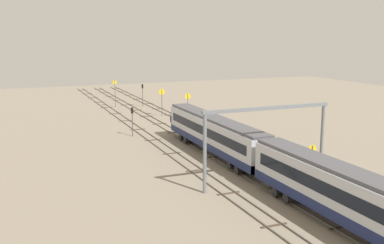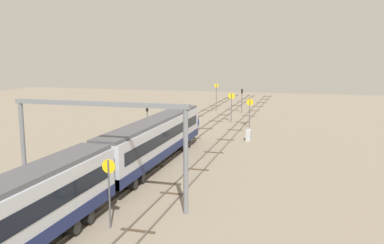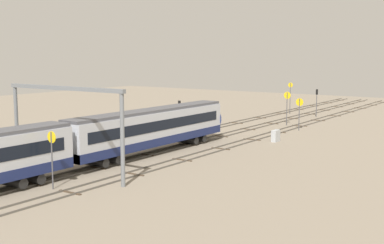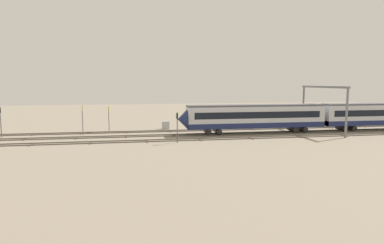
{
  "view_description": "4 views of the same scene",
  "coord_description": "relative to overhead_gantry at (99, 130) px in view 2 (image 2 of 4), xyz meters",
  "views": [
    {
      "loc": [
        -57.11,
        23.81,
        15.15
      ],
      "look_at": [
        -1.07,
        0.68,
        3.34
      ],
      "focal_mm": 42.05,
      "sensor_mm": 36.0,
      "label": 1
    },
    {
      "loc": [
        -46.72,
        -15.11,
        11.58
      ],
      "look_at": [
        1.84,
        -1.58,
        3.29
      ],
      "focal_mm": 38.4,
      "sensor_mm": 36.0,
      "label": 2
    },
    {
      "loc": [
        -50.39,
        -35.44,
        11.06
      ],
      "look_at": [
        1.88,
        0.57,
        2.53
      ],
      "focal_mm": 48.42,
      "sensor_mm": 36.0,
      "label": 3
    },
    {
      "loc": [
        13.56,
        53.74,
        8.77
      ],
      "look_at": [
        4.18,
        -1.65,
        1.98
      ],
      "focal_mm": 30.89,
      "sensor_mm": 36.0,
      "label": 4
    }
  ],
  "objects": [
    {
      "name": "speed_sign_mid_trackside",
      "position": [
        55.56,
        2.89,
        -2.29
      ],
      "size": [
        0.14,
        0.87,
        5.71
      ],
      "color": "#4C4C51",
      "rests_on": "ground"
    },
    {
      "name": "speed_sign_distant_end",
      "position": [
        37.59,
        -6.48,
        -2.76
      ],
      "size": [
        0.14,
        1.09,
        4.63
      ],
      "color": "#4C4C51",
      "rests_on": "ground"
    },
    {
      "name": "track_near_foreground",
      "position": [
        19.12,
        -4.69,
        -5.84
      ],
      "size": [
        145.43,
        2.4,
        0.16
      ],
      "color": "#59544C",
      "rests_on": "ground"
    },
    {
      "name": "overhead_gantry",
      "position": [
        0.0,
        0.0,
        0.0
      ],
      "size": [
        0.4,
        14.36,
        8.12
      ],
      "color": "slate",
      "rests_on": "ground"
    },
    {
      "name": "signal_light_trackside_departure",
      "position": [
        54.06,
        -2.69,
        -2.78
      ],
      "size": [
        0.31,
        0.32,
        4.81
      ],
      "color": "#4C4C51",
      "rests_on": "ground"
    },
    {
      "name": "speed_sign_near_foreground",
      "position": [
        41.54,
        -2.8,
        -2.43
      ],
      "size": [
        0.14,
        1.09,
        5.16
      ],
      "color": "#4C4C51",
      "rests_on": "ground"
    },
    {
      "name": "speed_sign_far_trackside",
      "position": [
        -3.84,
        -2.69,
        -2.76
      ],
      "size": [
        0.14,
        0.96,
        4.78
      ],
      "color": "#4C4C51",
      "rests_on": "ground"
    },
    {
      "name": "signal_light_trackside_approach",
      "position": [
        26.9,
        6.84,
        -3.01
      ],
      "size": [
        0.31,
        0.32,
        4.42
      ],
      "color": "#4C4C51",
      "rests_on": "ground"
    },
    {
      "name": "ground_plane",
      "position": [
        19.12,
        0.07,
        -5.91
      ],
      "size": [
        161.43,
        161.43,
        0.0
      ],
      "primitive_type": "plane",
      "color": "gray"
    },
    {
      "name": "relay_cabinet",
      "position": [
        27.27,
        -7.76,
        -5.18
      ],
      "size": [
        1.38,
        0.62,
        1.47
      ],
      "color": "#B2B7BC",
      "rests_on": "ground"
    },
    {
      "name": "track_middle",
      "position": [
        19.12,
        4.83,
        -5.84
      ],
      "size": [
        145.43,
        2.4,
        0.16
      ],
      "color": "#59544C",
      "rests_on": "ground"
    },
    {
      "name": "track_with_train",
      "position": [
        19.12,
        0.07,
        -5.84
      ],
      "size": [
        145.43,
        2.4,
        0.16
      ],
      "color": "#59544C",
      "rests_on": "ground"
    }
  ]
}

